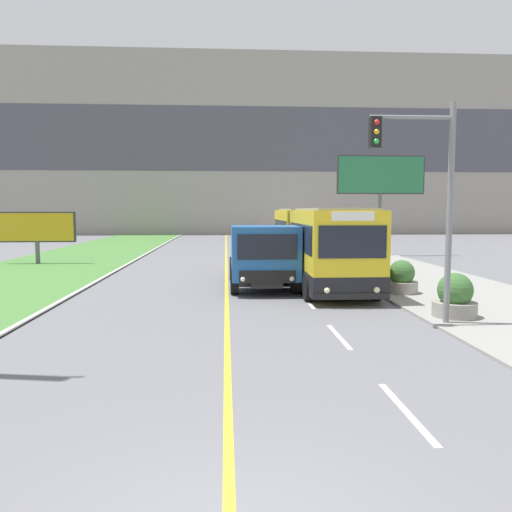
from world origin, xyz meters
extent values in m
cube|color=silver|center=(2.75, 3.20, 0.00)|extent=(0.12, 2.40, 0.01)
cube|color=silver|center=(2.75, 7.80, 0.00)|extent=(0.12, 2.40, 0.01)
cube|color=silver|center=(2.75, 12.40, 0.00)|extent=(0.12, 2.40, 0.01)
cube|color=silver|center=(2.75, 17.00, 0.00)|extent=(0.12, 2.40, 0.01)
cube|color=silver|center=(2.75, 21.60, 0.00)|extent=(0.12, 2.40, 0.01)
cube|color=silver|center=(2.75, 26.20, 0.00)|extent=(0.12, 2.40, 0.01)
cube|color=gray|center=(0.00, 63.13, 11.40)|extent=(80.00, 8.00, 22.79)
cube|color=#4C4C56|center=(0.00, 59.11, 11.96)|extent=(80.00, 0.04, 7.98)
cube|color=yellow|center=(3.96, 14.22, 1.68)|extent=(2.46, 5.79, 2.82)
cube|color=black|center=(3.96, 14.22, 0.62)|extent=(2.48, 5.81, 0.70)
cube|color=black|center=(3.96, 14.22, 2.11)|extent=(2.49, 5.33, 0.99)
cube|color=gray|center=(3.96, 14.22, 3.13)|extent=(2.09, 5.21, 0.08)
cube|color=yellow|center=(3.96, 20.91, 1.68)|extent=(2.46, 5.79, 2.82)
cube|color=black|center=(3.96, 20.91, 0.62)|extent=(2.48, 5.81, 0.70)
cube|color=black|center=(3.96, 20.91, 2.11)|extent=(2.49, 5.33, 0.99)
cube|color=gray|center=(3.96, 20.91, 3.13)|extent=(2.09, 5.21, 0.08)
cube|color=#474747|center=(3.96, 17.56, 1.68)|extent=(2.27, 0.90, 2.59)
cube|color=black|center=(3.96, 11.30, 2.11)|extent=(2.17, 0.04, 1.04)
cube|color=black|center=(3.96, 11.29, 0.38)|extent=(2.41, 0.06, 0.20)
sphere|color=#F4EAB2|center=(3.16, 11.28, 0.57)|extent=(0.20, 0.20, 0.20)
sphere|color=#F4EAB2|center=(4.76, 11.28, 0.57)|extent=(0.20, 0.20, 0.20)
cube|color=white|center=(3.96, 11.30, 2.91)|extent=(1.36, 0.04, 0.28)
cylinder|color=black|center=(2.79, 12.60, 0.50)|extent=(0.28, 1.00, 1.00)
cylinder|color=black|center=(5.13, 12.60, 0.50)|extent=(0.28, 1.00, 1.00)
cylinder|color=black|center=(2.79, 16.07, 0.50)|extent=(0.28, 1.00, 1.00)
cylinder|color=black|center=(5.13, 16.07, 0.50)|extent=(0.28, 1.00, 1.00)
cylinder|color=black|center=(2.79, 21.49, 0.50)|extent=(0.28, 1.00, 1.00)
cylinder|color=black|center=(5.13, 21.49, 0.50)|extent=(0.28, 1.00, 1.00)
cube|color=black|center=(1.43, 16.34, 0.45)|extent=(1.11, 6.31, 0.20)
cube|color=#235BA3|center=(1.43, 14.41, 1.53)|extent=(2.47, 2.45, 1.97)
cube|color=black|center=(1.43, 13.16, 1.82)|extent=(2.10, 0.04, 0.88)
cube|color=black|center=(1.43, 13.15, 0.77)|extent=(1.98, 0.06, 0.44)
sphere|color=silver|center=(0.57, 13.14, 0.70)|extent=(0.18, 0.18, 0.18)
sphere|color=silver|center=(2.29, 13.14, 0.70)|extent=(0.18, 0.18, 0.18)
cube|color=slate|center=(1.43, 17.69, 0.61)|extent=(2.35, 3.62, 0.12)
cube|color=slate|center=(0.32, 17.69, 1.20)|extent=(0.12, 3.62, 1.30)
cube|color=slate|center=(2.54, 17.69, 1.20)|extent=(0.12, 3.62, 1.30)
cube|color=slate|center=(1.43, 15.94, 1.20)|extent=(2.35, 0.12, 1.30)
cube|color=slate|center=(1.43, 19.44, 1.20)|extent=(2.35, 0.12, 1.30)
cube|color=slate|center=(1.43, 15.94, 1.97)|extent=(2.35, 0.12, 0.24)
cylinder|color=black|center=(0.29, 14.16, 0.52)|extent=(0.30, 1.04, 1.04)
cylinder|color=black|center=(2.57, 14.16, 0.52)|extent=(0.30, 1.04, 1.04)
cylinder|color=black|center=(0.29, 17.87, 0.52)|extent=(0.30, 1.04, 1.04)
cylinder|color=black|center=(2.57, 17.87, 0.52)|extent=(0.30, 1.04, 1.04)
cylinder|color=slate|center=(5.92, 8.82, 2.95)|extent=(0.16, 0.16, 5.91)
cylinder|color=slate|center=(4.82, 8.82, 5.51)|extent=(2.20, 0.10, 0.10)
cube|color=black|center=(3.86, 8.82, 5.11)|extent=(0.28, 0.24, 0.80)
sphere|color=red|center=(3.86, 8.69, 5.35)|extent=(0.14, 0.14, 0.14)
sphere|color=orange|center=(3.86, 8.69, 5.11)|extent=(0.14, 0.14, 0.14)
sphere|color=green|center=(3.86, 8.69, 4.87)|extent=(0.14, 0.14, 0.14)
cylinder|color=#59595B|center=(10.44, 29.26, 2.13)|extent=(0.24, 0.24, 4.26)
cube|color=#333333|center=(10.44, 29.26, 5.47)|extent=(5.98, 0.20, 2.58)
cube|color=#287547|center=(10.44, 29.15, 5.47)|extent=(5.82, 0.02, 2.42)
cylinder|color=#59595B|center=(-10.87, 25.24, 0.67)|extent=(0.24, 0.24, 1.34)
cube|color=#333333|center=(-10.87, 25.24, 2.13)|extent=(4.38, 0.20, 1.75)
cube|color=gold|center=(-10.87, 25.13, 2.13)|extent=(4.22, 0.02, 1.59)
cylinder|color=gray|center=(6.48, 9.52, 0.29)|extent=(1.23, 1.23, 0.42)
sphere|color=#3D6B33|center=(6.48, 9.52, 0.84)|extent=(0.99, 0.99, 0.99)
cylinder|color=gray|center=(6.40, 13.63, 0.29)|extent=(1.17, 1.17, 0.42)
sphere|color=#3D6B33|center=(6.40, 13.63, 0.82)|extent=(0.94, 0.94, 0.94)
cylinder|color=gray|center=(6.43, 17.74, 0.29)|extent=(1.22, 1.22, 0.42)
sphere|color=#3D6B33|center=(6.43, 17.74, 0.83)|extent=(0.98, 0.98, 0.98)
cylinder|color=gray|center=(6.49, 21.86, 0.29)|extent=(1.22, 1.22, 0.42)
sphere|color=#3D6B33|center=(6.49, 21.86, 0.84)|extent=(0.98, 0.98, 0.98)
camera|label=1|loc=(-0.02, -4.11, 3.11)|focal=35.00mm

